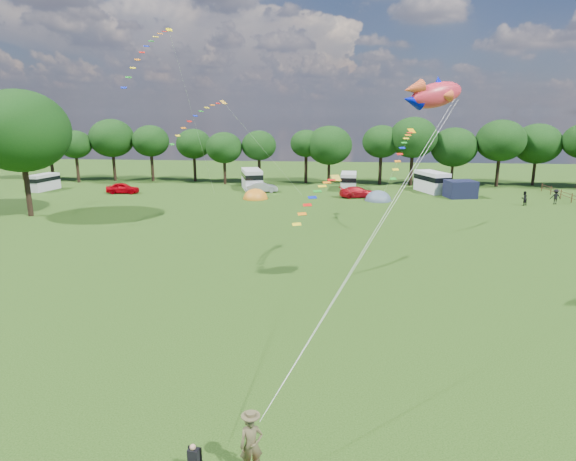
# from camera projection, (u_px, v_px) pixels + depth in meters

# --- Properties ---
(ground_plane) EXTENTS (180.00, 180.00, 0.00)m
(ground_plane) POSITION_uv_depth(u_px,v_px,m) (271.00, 356.00, 22.17)
(ground_plane) COLOR black
(ground_plane) RESTS_ON ground
(tree_line) EXTENTS (102.98, 10.98, 10.27)m
(tree_line) POSITION_uv_depth(u_px,v_px,m) (353.00, 143.00, 73.28)
(tree_line) COLOR black
(tree_line) RESTS_ON ground
(big_tree) EXTENTS (10.00, 10.00, 13.28)m
(big_tree) POSITION_uv_depth(u_px,v_px,m) (20.00, 131.00, 49.95)
(big_tree) COLOR black
(big_tree) RESTS_ON ground
(car_a) EXTENTS (4.58, 2.10, 1.49)m
(car_a) POSITION_uv_depth(u_px,v_px,m) (123.00, 188.00, 66.29)
(car_a) COLOR #BB000B
(car_a) RESTS_ON ground
(car_b) EXTENTS (4.43, 2.82, 1.47)m
(car_b) POSITION_uv_depth(u_px,v_px,m) (261.00, 187.00, 67.19)
(car_b) COLOR gray
(car_b) RESTS_ON ground
(car_c) EXTENTS (5.04, 2.92, 1.42)m
(car_c) POSITION_uv_depth(u_px,v_px,m) (358.00, 192.00, 63.18)
(car_c) COLOR red
(car_c) RESTS_ON ground
(campervan_a) EXTENTS (2.72, 4.97, 2.31)m
(campervan_a) POSITION_uv_depth(u_px,v_px,m) (43.00, 182.00, 68.95)
(campervan_a) COLOR #B6B5B8
(campervan_a) RESTS_ON ground
(campervan_b) EXTENTS (4.11, 6.39, 2.90)m
(campervan_b) POSITION_uv_depth(u_px,v_px,m) (252.00, 179.00, 69.79)
(campervan_b) COLOR silver
(campervan_b) RESTS_ON ground
(campervan_c) EXTENTS (2.41, 5.21, 2.51)m
(campervan_c) POSITION_uv_depth(u_px,v_px,m) (349.00, 181.00, 69.02)
(campervan_c) COLOR silver
(campervan_c) RESTS_ON ground
(campervan_d) EXTENTS (4.33, 6.34, 2.86)m
(campervan_d) POSITION_uv_depth(u_px,v_px,m) (432.00, 181.00, 67.33)
(campervan_d) COLOR silver
(campervan_d) RESTS_ON ground
(tent_orange) EXTENTS (3.29, 3.60, 2.57)m
(tent_orange) POSITION_uv_depth(u_px,v_px,m) (255.00, 198.00, 62.48)
(tent_orange) COLOR orange
(tent_orange) RESTS_ON ground
(tent_greyblue) EXTENTS (3.42, 3.75, 2.55)m
(tent_greyblue) POSITION_uv_depth(u_px,v_px,m) (378.00, 200.00, 61.13)
(tent_greyblue) COLOR #4A5A6A
(tent_greyblue) RESTS_ON ground
(awning_navy) EXTENTS (4.13, 3.62, 2.25)m
(awning_navy) POSITION_uv_depth(u_px,v_px,m) (460.00, 189.00, 63.02)
(awning_navy) COLOR #151833
(awning_navy) RESTS_ON ground
(kite_flyer) EXTENTS (0.84, 0.68, 2.00)m
(kite_flyer) POSITION_uv_depth(u_px,v_px,m) (251.00, 445.00, 14.75)
(kite_flyer) COLOR brown
(kite_flyer) RESTS_ON ground
(camp_chair) EXTENTS (0.51, 0.51, 1.11)m
(camp_chair) POSITION_uv_depth(u_px,v_px,m) (194.00, 456.00, 14.75)
(camp_chair) COLOR #99999E
(camp_chair) RESTS_ON ground
(fish_kite) EXTENTS (3.65, 2.37, 1.92)m
(fish_kite) POSITION_uv_depth(u_px,v_px,m) (432.00, 95.00, 24.68)
(fish_kite) COLOR red
(fish_kite) RESTS_ON ground
(streamer_kite_a) EXTENTS (3.31, 5.49, 5.74)m
(streamer_kite_a) POSITION_uv_depth(u_px,v_px,m) (150.00, 47.00, 43.99)
(streamer_kite_a) COLOR #FFDD00
(streamer_kite_a) RESTS_ON ground
(streamer_kite_b) EXTENTS (4.17, 4.67, 3.79)m
(streamer_kite_b) POSITION_uv_depth(u_px,v_px,m) (203.00, 115.00, 42.39)
(streamer_kite_b) COLOR yellow
(streamer_kite_b) RESTS_ON ground
(streamer_kite_c) EXTENTS (3.25, 4.92, 2.83)m
(streamer_kite_c) POSITION_uv_depth(u_px,v_px,m) (321.00, 192.00, 33.76)
(streamer_kite_c) COLOR gold
(streamer_kite_c) RESTS_ON ground
(walker_a) EXTENTS (0.98, 0.87, 1.72)m
(walker_a) POSITION_uv_depth(u_px,v_px,m) (524.00, 198.00, 57.79)
(walker_a) COLOR black
(walker_a) RESTS_ON ground
(walker_b) EXTENTS (1.22, 0.63, 1.85)m
(walker_b) POSITION_uv_depth(u_px,v_px,m) (556.00, 197.00, 58.52)
(walker_b) COLOR black
(walker_b) RESTS_ON ground
(streamer_kite_d) EXTENTS (2.77, 5.10, 4.32)m
(streamer_kite_d) POSITION_uv_depth(u_px,v_px,m) (404.00, 146.00, 44.43)
(streamer_kite_d) COLOR #F8A403
(streamer_kite_d) RESTS_ON ground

